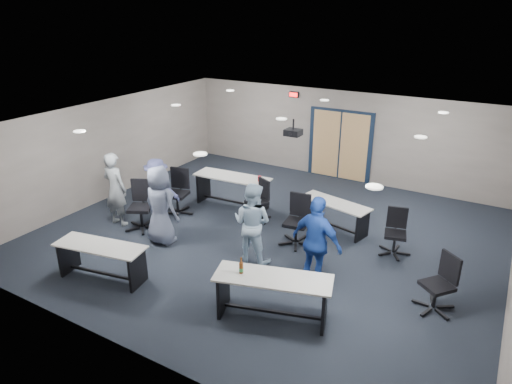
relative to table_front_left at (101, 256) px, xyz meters
The scene contains 24 objects.
floor 3.82m from the table_front_left, 59.18° to the left, with size 10.00×10.00×0.00m, color black.
back_wall 8.04m from the table_front_left, 75.94° to the left, with size 10.00×0.04×2.70m, color slate.
front_wall 2.46m from the table_front_left, 32.64° to the right, with size 10.00×0.04×2.70m, color slate.
left_wall 4.55m from the table_front_left, 133.20° to the left, with size 0.04×9.00×2.70m, color slate.
ceiling 4.38m from the table_front_left, 59.18° to the left, with size 10.00×9.00×0.04m, color silver.
double_door 7.98m from the table_front_left, 75.88° to the left, with size 2.00×0.07×2.20m.
exit_sign 7.95m from the table_front_left, 87.46° to the left, with size 0.32×0.07×0.18m.
ceiling_projector 4.77m from the table_front_left, 59.15° to the left, with size 0.35×0.32×0.37m.
ceiling_can_lights 4.56m from the table_front_left, 61.02° to the left, with size 6.24×5.74×0.02m, color white, non-canonical shape.
table_front_left is the anchor object (origin of this frame).
table_front_right 3.50m from the table_front_left, ahead, with size 2.09×1.20×1.10m.
table_back_left 4.28m from the table_front_left, 86.34° to the left, with size 2.10×0.83×0.97m.
table_back_right 5.32m from the table_front_left, 53.92° to the left, with size 1.81×0.95×0.70m.
chair_back_a 3.18m from the table_front_left, 102.26° to the left, with size 0.74×0.74×1.18m, color black, non-canonical shape.
chair_back_b 4.02m from the table_front_left, 71.48° to the left, with size 0.66×0.66×1.05m, color black, non-canonical shape.
chair_back_c 4.14m from the table_front_left, 49.82° to the left, with size 0.73×0.73×1.15m, color black, non-canonical shape.
chair_back_d 6.06m from the table_front_left, 39.27° to the left, with size 0.64×0.64×1.02m, color black, non-canonical shape.
chair_loose_left 2.18m from the table_front_left, 113.53° to the left, with size 0.75×0.75×1.19m, color black, non-canonical shape.
chair_loose_right 6.23m from the table_front_left, 20.97° to the left, with size 0.67×0.67×1.06m, color black, non-canonical shape.
person_gray 2.51m from the table_front_left, 129.07° to the left, with size 0.67×0.44×1.83m, color gray.
person_plaid 1.80m from the table_front_left, 89.99° to the left, with size 0.88×0.57×1.81m, color slate.
person_lightblue 3.04m from the table_front_left, 43.75° to the left, with size 0.84×0.66×1.73m, color #ABC9E2.
person_navy 4.16m from the table_front_left, 27.09° to the left, with size 1.07×0.45×1.83m, color #1C3E9A.
person_back 2.75m from the table_front_left, 107.86° to the left, with size 1.04×0.60×1.60m, color #454A7D.
Camera 1 is at (4.54, -8.41, 5.00)m, focal length 32.00 mm.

